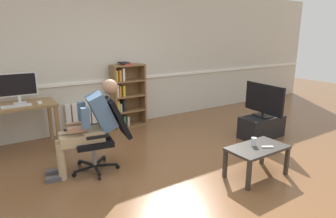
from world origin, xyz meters
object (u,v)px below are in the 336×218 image
Objects in this scene: computer_desk at (16,112)px; radiator at (85,117)px; keyboard at (16,106)px; tv_stand at (261,127)px; person_seated at (90,124)px; bookshelf at (126,95)px; drinking_glass at (254,142)px; coffee_table at (257,151)px; office_chair at (105,132)px; tv_screen at (264,100)px; imac_monitor at (18,86)px; computer_mouse at (40,102)px; spare_remote at (267,147)px.

computer_desk is 1.26m from radiator.
tv_stand is at bearing -22.10° from keyboard.
keyboard is 0.33× the size of person_seated.
computer_desk is at bearing -171.50° from bookshelf.
drinking_glass is at bearing -145.20° from tv_stand.
office_chair is at bearing 140.28° from coffee_table.
keyboard is 3.97m from tv_screen.
radiator is (1.14, 0.53, -0.48)m from keyboard.
computer_desk reaches higher than tv_stand.
imac_monitor reaches higher than coffee_table.
radiator is 3.24m from tv_stand.
imac_monitor reaches higher than drinking_glass.
bookshelf reaches higher than computer_mouse.
keyboard is (0.00, -0.14, 0.13)m from computer_desk.
bookshelf is at bearing 40.78° from spare_remote.
keyboard is at bearing -167.53° from bookshelf.
drinking_glass is at bearing -44.06° from keyboard.
bookshelf is 1.50× the size of tv_screen.
radiator is at bearing 54.35° from spare_remote.
computer_desk is at bearing 156.06° from tv_stand.
bookshelf is (1.96, 0.43, -0.15)m from keyboard.
tv_screen reaches higher than drinking_glass.
keyboard is 3.80× the size of drinking_glass.
spare_remote is (2.52, -2.50, -0.36)m from keyboard.
person_seated is at bearing -63.91° from imac_monitor.
imac_monitor is 4.07m from tv_stand.
keyboard is at bearing 75.13° from spare_remote.
drinking_glass is (0.48, -2.79, -0.17)m from bookshelf.
office_chair is (0.90, -1.13, -0.24)m from keyboard.
office_chair reaches higher than radiator.
bookshelf is at bearing 155.03° from office_chair.
office_chair reaches higher than computer_desk.
imac_monitor is 1.37× the size of keyboard.
tv_screen is (2.77, -0.36, 0.16)m from office_chair.
tv_screen is 7.95× the size of drinking_glass.
bookshelf reaches higher than tv_screen.
tv_stand is at bearing -38.61° from radiator.
computer_mouse reaches higher than coffee_table.
computer_desk is 2.76× the size of keyboard.
office_chair is 2.80m from tv_screen.
tv_screen is 1.53m from drinking_glass.
office_chair is 2.81m from tv_stand.
imac_monitor reaches higher than tv_stand.
tv_screen is 1.08× the size of coffee_table.
spare_remote is (-1.15, -1.00, 0.22)m from tv_stand.
tv_screen is at bearing -19.10° from spare_remote.
person_seated is 1.56× the size of coffee_table.
imac_monitor is at bearing 141.41° from computer_mouse.
computer_desk is 7.43× the size of spare_remote.
bookshelf is at bearing 14.16° from computer_mouse.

